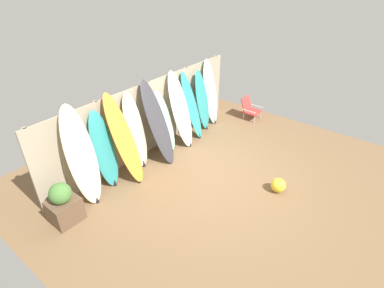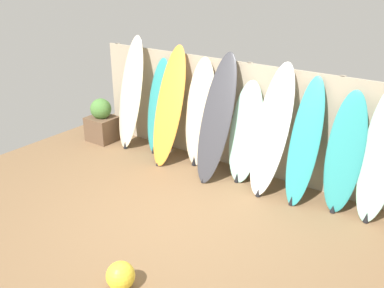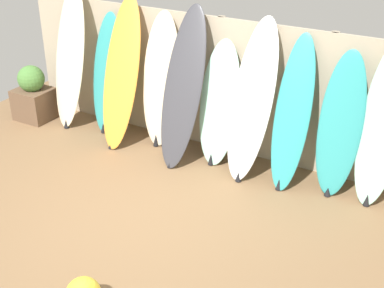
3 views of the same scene
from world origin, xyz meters
name	(u,v)px [view 1 (image 1 of 3)]	position (x,y,z in m)	size (l,w,h in m)	color
ground	(215,176)	(0.00, 0.00, 0.00)	(7.68, 7.68, 0.00)	brown
fence_back	(150,117)	(0.00, 2.01, 0.90)	(6.08, 0.11, 1.80)	tan
surfboard_cream_0	(81,157)	(-2.21, 1.63, 1.02)	(0.63, 0.60, 2.05)	beige
surfboard_teal_1	(104,150)	(-1.63, 1.73, 0.84)	(0.51, 0.45, 1.71)	teal
surfboard_orange_2	(124,140)	(-1.23, 1.54, 0.98)	(0.58, 0.85, 1.98)	orange
surfboard_cream_3	(136,131)	(-0.73, 1.74, 0.90)	(0.57, 0.46, 1.82)	beige
surfboard_charcoal_4	(158,124)	(-0.25, 1.50, 0.98)	(0.55, 0.84, 1.97)	#38383D
surfboard_seafoam_5	(165,122)	(0.17, 1.68, 0.78)	(0.57, 0.56, 1.58)	#9ED6BC
surfboard_white_6	(180,110)	(0.66, 1.58, 0.96)	(0.58, 0.76, 1.94)	white
surfboard_teal_7	(192,106)	(1.17, 1.61, 0.88)	(0.47, 0.68, 1.79)	teal
surfboard_teal_8	(202,101)	(1.72, 1.67, 0.84)	(0.52, 0.45, 1.70)	teal
surfboard_seafoam_9	(211,93)	(2.17, 1.70, 0.93)	(0.53, 0.49, 1.89)	#9ED6BC
beach_chair	(250,108)	(3.15, 0.89, 0.33)	(0.50, 0.55, 0.65)	silver
planter_box	(63,205)	(-2.85, 1.45, 0.38)	(0.53, 0.48, 0.85)	brown
beach_ball	(278,185)	(0.40, -1.33, 0.16)	(0.31, 0.31, 0.31)	yellow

